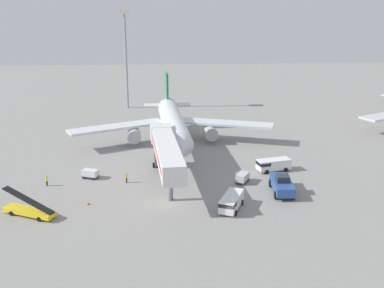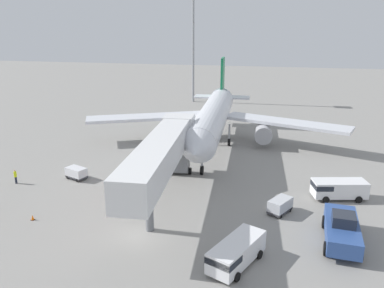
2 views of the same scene
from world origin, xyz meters
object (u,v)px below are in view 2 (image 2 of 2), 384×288
Objects in this scene: airplane_at_gate at (214,117)px; ground_crew_worker_midground at (114,184)px; baggage_cart_rear_left at (76,173)px; ground_crew_worker_foreground at (15,176)px; service_van_far_left at (338,188)px; pushback_tug at (342,229)px; baggage_cart_far_center at (280,205)px; safety_cone_alpha at (33,218)px; jet_bridge at (164,151)px; apron_light_mast at (193,26)px; service_van_near_center at (236,252)px.

ground_crew_worker_midground is at bearing -111.47° from airplane_at_gate.
ground_crew_worker_foreground reaches higher than baggage_cart_rear_left.
ground_crew_worker_midground is at bearing -170.82° from service_van_far_left.
baggage_cart_rear_left is at bearing 165.09° from pushback_tug.
baggage_cart_far_center reaches higher than baggage_cart_rear_left.
airplane_at_gate is 79.26× the size of safety_cone_alpha.
airplane_at_gate reaches higher than baggage_cart_far_center.
baggage_cart_rear_left is at bearing 96.65° from safety_cone_alpha.
safety_cone_alpha is at bearing -44.87° from ground_crew_worker_foreground.
jet_bridge reaches higher than ground_crew_worker_foreground.
baggage_cart_far_center is at bearing -0.83° from ground_crew_worker_foreground.
jet_bridge is at bearing -0.81° from ground_crew_worker_foreground.
baggage_cart_rear_left is (-28.91, -1.44, -0.36)m from service_van_far_left.
apron_light_mast is (1.03, 60.15, 16.91)m from safety_cone_alpha.
airplane_at_gate is 20.59m from ground_crew_worker_midground.
airplane_at_gate is 37.62m from apron_light_mast.
jet_bridge is 18.26m from ground_crew_worker_foreground.
service_van_near_center is 27.88m from ground_crew_worker_foreground.
service_van_near_center is 3.57× the size of ground_crew_worker_foreground.
service_van_far_left is 35.15m from ground_crew_worker_foreground.
ground_crew_worker_midground is (-17.49, 0.95, 0.05)m from baggage_cart_far_center.
ground_crew_worker_midground is (5.73, -2.30, 0.09)m from baggage_cart_rear_left.
apron_light_mast is at bearing 105.95° from service_van_near_center.
ground_crew_worker_midground is at bearing 2.57° from ground_crew_worker_foreground.
airplane_at_gate is 6.75× the size of service_van_near_center.
service_van_far_left is at bearing 85.20° from pushback_tug.
safety_cone_alpha is (-4.57, -7.63, -0.60)m from ground_crew_worker_midground.
baggage_cart_far_center is (10.07, -19.82, -3.59)m from airplane_at_gate.
pushback_tug is 8.97m from service_van_far_left.
jet_bridge is at bearing 179.14° from baggage_cart_far_center.
pushback_tug is at bearing -14.91° from baggage_cart_rear_left.
ground_crew_worker_midground is 8.92m from safety_cone_alpha.
jet_bridge is 7.98× the size of baggage_cart_rear_left.
ground_crew_worker_midground reaches higher than safety_cone_alpha.
baggage_cart_rear_left is at bearing 165.29° from jet_bridge.
service_van_far_left is 57.88m from apron_light_mast.
baggage_cart_far_center is 1.77× the size of ground_crew_worker_foreground.
ground_crew_worker_foreground is at bearing 172.21° from pushback_tug.
pushback_tug is 1.19× the size of service_van_near_center.
jet_bridge is 3.13× the size of pushback_tug.
baggage_cart_far_center is at bearing 71.71° from service_van_near_center.
ground_crew_worker_foreground is 11.72m from ground_crew_worker_midground.
jet_bridge is at bearing -94.11° from airplane_at_gate.
ground_crew_worker_foreground is 3.29× the size of safety_cone_alpha.
jet_bridge is 13.55× the size of ground_crew_worker_midground.
apron_light_mast is (2.19, 50.22, 16.39)m from baggage_cart_rear_left.
apron_light_mast reaches higher than safety_cone_alpha.
airplane_at_gate is 21.46m from baggage_cart_rear_left.
service_van_near_center is at bearing -122.03° from service_van_far_left.
safety_cone_alpha is (-27.00, -2.44, -1.03)m from pushback_tug.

